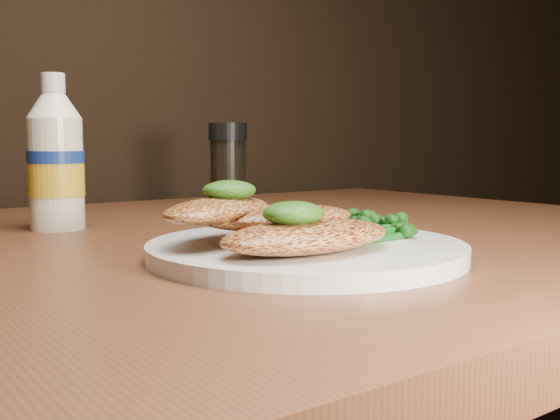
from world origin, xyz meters
TOP-DOWN VIEW (x-y plane):
  - plate at (0.02, 0.89)m, footprint 0.26×0.26m
  - chicken_front at (-0.01, 0.85)m, footprint 0.15×0.09m
  - chicken_mid at (0.01, 0.90)m, footprint 0.14×0.08m
  - chicken_back at (-0.04, 0.93)m, footprint 0.14×0.12m
  - pesto_front at (-0.02, 0.85)m, footprint 0.05×0.05m
  - pesto_back at (-0.03, 0.93)m, footprint 0.05×0.05m
  - broccolini_bundle at (0.06, 0.89)m, footprint 0.16×0.14m
  - mayo_bottle at (-0.09, 1.19)m, footprint 0.07×0.07m
  - pepper_grinder at (0.13, 1.18)m, footprint 0.06×0.06m

SIDE VIEW (x-z plane):
  - plate at x=0.02m, z-range 0.75..0.76m
  - broccolini_bundle at x=0.06m, z-range 0.76..0.78m
  - chicken_front at x=-0.01m, z-range 0.76..0.79m
  - chicken_mid at x=0.01m, z-range 0.77..0.79m
  - chicken_back at x=-0.04m, z-range 0.78..0.80m
  - pesto_front at x=-0.02m, z-range 0.78..0.80m
  - pesto_back at x=-0.03m, z-range 0.80..0.81m
  - pepper_grinder at x=0.13m, z-range 0.75..0.87m
  - mayo_bottle at x=-0.09m, z-range 0.75..0.92m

